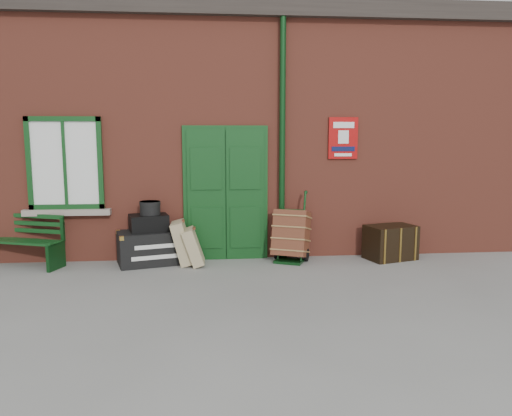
{
  "coord_description": "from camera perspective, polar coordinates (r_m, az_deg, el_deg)",
  "views": [
    {
      "loc": [
        -0.56,
        -6.89,
        2.1
      ],
      "look_at": [
        0.13,
        0.6,
        1.0
      ],
      "focal_mm": 35.0,
      "sensor_mm": 36.0,
      "label": 1
    }
  ],
  "objects": [
    {
      "name": "porter_trolley",
      "position": [
        8.4,
        4.04,
        -3.06
      ],
      "size": [
        0.75,
        0.77,
        1.15
      ],
      "rotation": [
        0.0,
        0.0,
        -0.41
      ],
      "color": "black",
      "rests_on": "ground"
    },
    {
      "name": "suitcase_front",
      "position": [
        8.15,
        -7.18,
        -4.41
      ],
      "size": [
        0.36,
        0.45,
        0.63
      ],
      "primitive_type": "cube",
      "rotation": [
        0.0,
        -0.32,
        -0.01
      ],
      "color": "tan",
      "rests_on": "ground"
    },
    {
      "name": "station_building",
      "position": [
        10.4,
        -2.25,
        8.66
      ],
      "size": [
        10.3,
        4.3,
        4.36
      ],
      "color": "brown",
      "rests_on": "ground"
    },
    {
      "name": "hatbox",
      "position": [
        8.28,
        -12.01,
        0.0
      ],
      "size": [
        0.4,
        0.4,
        0.22
      ],
      "primitive_type": "cylinder",
      "rotation": [
        0.0,
        0.0,
        0.27
      ],
      "color": "black",
      "rests_on": "strongbox"
    },
    {
      "name": "ground",
      "position": [
        7.23,
        -0.62,
        -8.58
      ],
      "size": [
        80.0,
        80.0,
        0.0
      ],
      "primitive_type": "plane",
      "color": "gray",
      "rests_on": "ground"
    },
    {
      "name": "dark_trunk",
      "position": [
        8.83,
        15.11,
        -3.8
      ],
      "size": [
        0.92,
        0.74,
        0.58
      ],
      "primitive_type": "cube",
      "rotation": [
        0.0,
        0.0,
        0.3
      ],
      "color": "black",
      "rests_on": "ground"
    },
    {
      "name": "bench",
      "position": [
        8.91,
        -25.22,
        -3.25
      ],
      "size": [
        1.46,
        0.87,
        0.87
      ],
      "rotation": [
        0.0,
        0.0,
        -0.34
      ],
      "color": "#103E16",
      "rests_on": "ground"
    },
    {
      "name": "houdini_trunk",
      "position": [
        8.4,
        -11.73,
        -4.42
      ],
      "size": [
        1.21,
        0.87,
        0.55
      ],
      "primitive_type": "cube",
      "rotation": [
        0.0,
        0.0,
        0.27
      ],
      "color": "black",
      "rests_on": "ground"
    },
    {
      "name": "suitcase_back",
      "position": [
        8.25,
        -8.41,
        -3.93
      ],
      "size": [
        0.37,
        0.5,
        0.73
      ],
      "primitive_type": "cube",
      "rotation": [
        0.0,
        -0.25,
        -0.01
      ],
      "color": "tan",
      "rests_on": "ground"
    },
    {
      "name": "strongbox",
      "position": [
        8.33,
        -12.16,
        -1.67
      ],
      "size": [
        0.7,
        0.58,
        0.27
      ],
      "primitive_type": "cube",
      "rotation": [
        0.0,
        0.0,
        0.27
      ],
      "color": "black",
      "rests_on": "houdini_trunk"
    }
  ]
}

